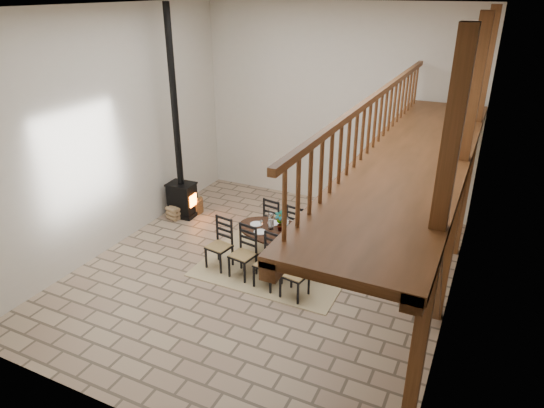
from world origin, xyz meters
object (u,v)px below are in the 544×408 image
at_px(log_stack, 173,213).
at_px(wood_stove, 180,174).
at_px(dining_table, 276,249).
at_px(log_basket, 192,205).

bearing_deg(log_stack, wood_stove, 74.09).
xyz_separation_m(dining_table, wood_stove, (-3.13, 1.16, 0.73)).
distance_m(dining_table, log_stack, 3.33).
bearing_deg(wood_stove, dining_table, -23.13).
height_order(wood_stove, log_stack, wood_stove).
relative_size(wood_stove, log_basket, 9.21).
bearing_deg(log_basket, wood_stove, -108.25).
relative_size(dining_table, wood_stove, 0.46).
xyz_separation_m(wood_stove, log_basket, (0.09, 0.28, -0.93)).
distance_m(log_basket, log_stack, 0.61).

